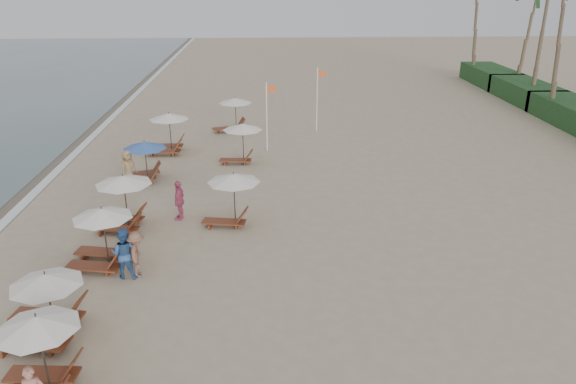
{
  "coord_description": "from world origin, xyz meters",
  "views": [
    {
      "loc": [
        -0.04,
        -14.74,
        9.9
      ],
      "look_at": [
        1.0,
        6.7,
        1.3
      ],
      "focal_mm": 33.94,
      "sensor_mm": 36.0,
      "label": 1
    }
  ],
  "objects_px": {
    "lounger_station_2": "(99,238)",
    "inland_station_2": "(232,112)",
    "beachgoer_mid_a": "(124,253)",
    "beachgoer_far_b": "(128,168)",
    "lounger_station_0": "(35,360)",
    "lounger_station_4": "(142,160)",
    "lounger_station_3": "(121,201)",
    "lounger_station_5": "(166,134)",
    "beachgoer_mid_b": "(137,254)",
    "inland_station_1": "(240,138)",
    "lounger_station_1": "(40,310)",
    "inland_station_0": "(230,193)",
    "flag_pole_near": "(267,113)",
    "beachgoer_far_a": "(179,200)"
  },
  "relations": [
    {
      "from": "beachgoer_mid_b",
      "to": "beachgoer_far_a",
      "type": "height_order",
      "value": "beachgoer_far_a"
    },
    {
      "from": "lounger_station_2",
      "to": "lounger_station_0",
      "type": "bearing_deg",
      "value": -87.66
    },
    {
      "from": "lounger_station_3",
      "to": "inland_station_0",
      "type": "distance_m",
      "value": 4.48
    },
    {
      "from": "lounger_station_5",
      "to": "beachgoer_far_a",
      "type": "height_order",
      "value": "lounger_station_5"
    },
    {
      "from": "lounger_station_2",
      "to": "lounger_station_5",
      "type": "height_order",
      "value": "lounger_station_5"
    },
    {
      "from": "lounger_station_4",
      "to": "beachgoer_mid_a",
      "type": "xyz_separation_m",
      "value": [
        1.29,
        -9.72,
        -0.18
      ]
    },
    {
      "from": "lounger_station_2",
      "to": "inland_station_2",
      "type": "xyz_separation_m",
      "value": [
        3.92,
        18.21,
        0.24
      ]
    },
    {
      "from": "beachgoer_mid_b",
      "to": "beachgoer_mid_a",
      "type": "bearing_deg",
      "value": 85.62
    },
    {
      "from": "beachgoer_far_b",
      "to": "inland_station_0",
      "type": "bearing_deg",
      "value": -99.8
    },
    {
      "from": "lounger_station_5",
      "to": "beachgoer_far_b",
      "type": "bearing_deg",
      "value": -101.14
    },
    {
      "from": "lounger_station_0",
      "to": "inland_station_0",
      "type": "bearing_deg",
      "value": 66.81
    },
    {
      "from": "lounger_station_0",
      "to": "lounger_station_4",
      "type": "relative_size",
      "value": 0.98
    },
    {
      "from": "lounger_station_5",
      "to": "beachgoer_mid_a",
      "type": "relative_size",
      "value": 1.43
    },
    {
      "from": "inland_station_2",
      "to": "beachgoer_mid_a",
      "type": "relative_size",
      "value": 1.51
    },
    {
      "from": "inland_station_2",
      "to": "beachgoer_far_a",
      "type": "bearing_deg",
      "value": -96.41
    },
    {
      "from": "lounger_station_0",
      "to": "flag_pole_near",
      "type": "xyz_separation_m",
      "value": [
        5.98,
        20.38,
        1.17
      ]
    },
    {
      "from": "lounger_station_1",
      "to": "inland_station_0",
      "type": "xyz_separation_m",
      "value": [
        5.09,
        7.49,
        0.52
      ]
    },
    {
      "from": "lounger_station_0",
      "to": "lounger_station_3",
      "type": "distance_m",
      "value": 9.84
    },
    {
      "from": "inland_station_1",
      "to": "lounger_station_4",
      "type": "bearing_deg",
      "value": -151.94
    },
    {
      "from": "lounger_station_5",
      "to": "beachgoer_mid_b",
      "type": "relative_size",
      "value": 1.56
    },
    {
      "from": "inland_station_0",
      "to": "inland_station_1",
      "type": "relative_size",
      "value": 1.02
    },
    {
      "from": "lounger_station_3",
      "to": "inland_station_1",
      "type": "height_order",
      "value": "lounger_station_3"
    },
    {
      "from": "lounger_station_4",
      "to": "lounger_station_0",
      "type": "bearing_deg",
      "value": -88.23
    },
    {
      "from": "beachgoer_mid_b",
      "to": "inland_station_2",
      "type": "bearing_deg",
      "value": -17.5
    },
    {
      "from": "lounger_station_5",
      "to": "lounger_station_0",
      "type": "bearing_deg",
      "value": -89.98
    },
    {
      "from": "lounger_station_0",
      "to": "inland_station_0",
      "type": "height_order",
      "value": "lounger_station_0"
    },
    {
      "from": "flag_pole_near",
      "to": "lounger_station_3",
      "type": "bearing_deg",
      "value": -120.4
    },
    {
      "from": "beachgoer_mid_a",
      "to": "beachgoer_far_b",
      "type": "bearing_deg",
      "value": -73.51
    },
    {
      "from": "beachgoer_far_a",
      "to": "lounger_station_1",
      "type": "bearing_deg",
      "value": -10.33
    },
    {
      "from": "lounger_station_2",
      "to": "beachgoer_mid_a",
      "type": "distance_m",
      "value": 1.4
    },
    {
      "from": "lounger_station_0",
      "to": "beachgoer_far_b",
      "type": "bearing_deg",
      "value": 94.07
    },
    {
      "from": "lounger_station_1",
      "to": "inland_station_1",
      "type": "distance_m",
      "value": 16.52
    },
    {
      "from": "inland_station_0",
      "to": "beachgoer_mid_b",
      "type": "distance_m",
      "value": 5.15
    },
    {
      "from": "beachgoer_far_b",
      "to": "lounger_station_4",
      "type": "bearing_deg",
      "value": -9.06
    },
    {
      "from": "beachgoer_mid_b",
      "to": "lounger_station_4",
      "type": "bearing_deg",
      "value": -0.25
    },
    {
      "from": "lounger_station_2",
      "to": "lounger_station_3",
      "type": "relative_size",
      "value": 0.99
    },
    {
      "from": "lounger_station_2",
      "to": "beachgoer_far_b",
      "type": "height_order",
      "value": "lounger_station_2"
    },
    {
      "from": "lounger_station_5",
      "to": "beachgoer_mid_b",
      "type": "bearing_deg",
      "value": -85.09
    },
    {
      "from": "lounger_station_1",
      "to": "lounger_station_2",
      "type": "bearing_deg",
      "value": 82.73
    },
    {
      "from": "inland_station_0",
      "to": "inland_station_2",
      "type": "relative_size",
      "value": 0.93
    },
    {
      "from": "beachgoer_far_b",
      "to": "lounger_station_3",
      "type": "bearing_deg",
      "value": -137.48
    },
    {
      "from": "flag_pole_near",
      "to": "beachgoer_far_a",
      "type": "bearing_deg",
      "value": -112.01
    },
    {
      "from": "lounger_station_3",
      "to": "inland_station_0",
      "type": "relative_size",
      "value": 0.98
    },
    {
      "from": "inland_station_1",
      "to": "lounger_station_1",
      "type": "bearing_deg",
      "value": -108.46
    },
    {
      "from": "lounger_station_4",
      "to": "beachgoer_mid_a",
      "type": "height_order",
      "value": "lounger_station_4"
    },
    {
      "from": "lounger_station_2",
      "to": "beachgoer_mid_b",
      "type": "height_order",
      "value": "lounger_station_2"
    },
    {
      "from": "lounger_station_4",
      "to": "lounger_station_3",
      "type": "bearing_deg",
      "value": -87.21
    },
    {
      "from": "lounger_station_4",
      "to": "beachgoer_mid_a",
      "type": "distance_m",
      "value": 9.81
    },
    {
      "from": "lounger_station_3",
      "to": "beachgoer_far_a",
      "type": "bearing_deg",
      "value": 19.7
    },
    {
      "from": "inland_station_2",
      "to": "beachgoer_mid_b",
      "type": "distance_m",
      "value": 19.2
    }
  ]
}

